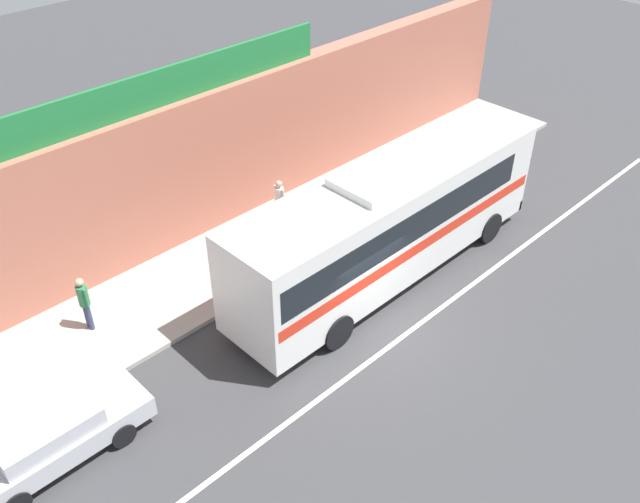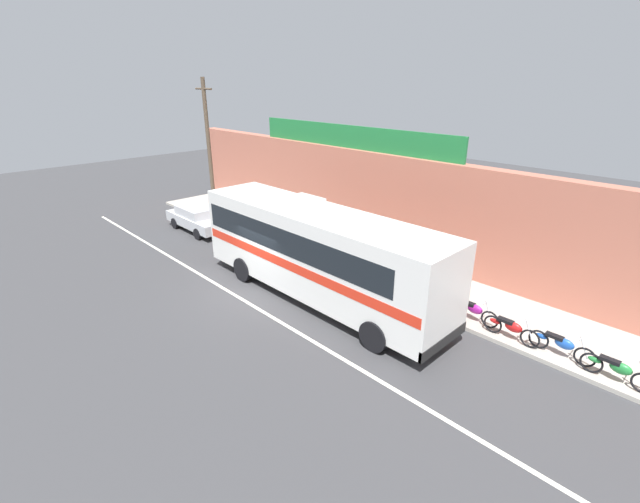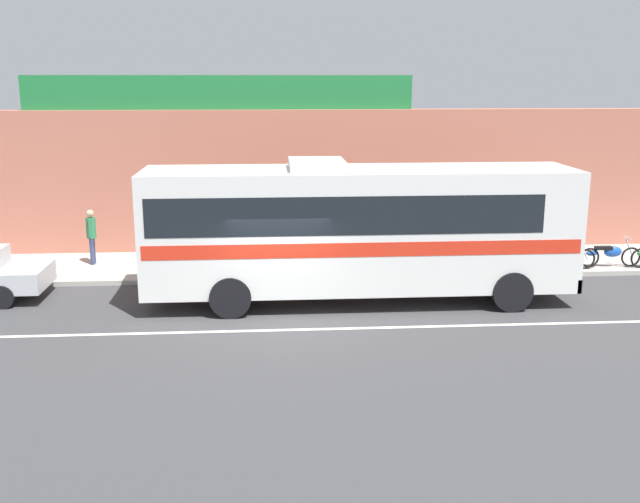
{
  "view_description": "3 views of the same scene",
  "coord_description": "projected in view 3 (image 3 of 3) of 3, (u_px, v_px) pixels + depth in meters",
  "views": [
    {
      "loc": [
        -11.05,
        -9.16,
        13.16
      ],
      "look_at": [
        0.38,
        2.53,
        1.17
      ],
      "focal_mm": 38.44,
      "sensor_mm": 36.0,
      "label": 1
    },
    {
      "loc": [
        13.09,
        -9.08,
        8.06
      ],
      "look_at": [
        1.4,
        2.26,
        1.52
      ],
      "focal_mm": 24.31,
      "sensor_mm": 36.0,
      "label": 2
    },
    {
      "loc": [
        -0.26,
        -17.39,
        5.83
      ],
      "look_at": [
        1.11,
        1.55,
        1.34
      ],
      "focal_mm": 41.47,
      "sensor_mm": 36.0,
      "label": 3
    }
  ],
  "objects": [
    {
      "name": "ground_plane",
      "position": [
        280.0,
        319.0,
        18.24
      ],
      "size": [
        70.0,
        70.0,
        0.0
      ],
      "primitive_type": "plane",
      "color": "#3A3A3D"
    },
    {
      "name": "pedestrian_near_shop",
      "position": [
        322.0,
        228.0,
        23.48
      ],
      "size": [
        0.3,
        0.48,
        1.73
      ],
      "color": "brown",
      "rests_on": "sidewalk_slab"
    },
    {
      "name": "storefront_billboard",
      "position": [
        219.0,
        92.0,
        24.02
      ],
      "size": [
        12.66,
        0.12,
        1.1
      ],
      "primitive_type": "cube",
      "color": "#1E7538",
      "rests_on": "storefront_facade"
    },
    {
      "name": "sidewalk_slab",
      "position": [
        276.0,
        265.0,
        23.27
      ],
      "size": [
        30.0,
        3.6,
        0.14
      ],
      "primitive_type": "cube",
      "color": "#A8A399",
      "rests_on": "ground_plane"
    },
    {
      "name": "motorcycle_blue",
      "position": [
        517.0,
        255.0,
        22.44
      ],
      "size": [
        1.86,
        0.56,
        0.94
      ],
      "color": "black",
      "rests_on": "sidewalk_slab"
    },
    {
      "name": "pedestrian_far_left",
      "position": [
        91.0,
        233.0,
        22.87
      ],
      "size": [
        0.3,
        0.48,
        1.72
      ],
      "color": "navy",
      "rests_on": "sidewalk_slab"
    },
    {
      "name": "motorcycle_orange",
      "position": [
        609.0,
        254.0,
        22.61
      ],
      "size": [
        1.93,
        0.56,
        0.94
      ],
      "color": "black",
      "rests_on": "sidewalk_slab"
    },
    {
      "name": "intercity_bus",
      "position": [
        356.0,
        225.0,
        19.29
      ],
      "size": [
        11.16,
        2.63,
        3.78
      ],
      "color": "silver",
      "rests_on": "ground_plane"
    },
    {
      "name": "motorcycle_green",
      "position": [
        565.0,
        256.0,
        22.35
      ],
      "size": [
        1.83,
        0.56,
        0.94
      ],
      "color": "black",
      "rests_on": "sidewalk_slab"
    },
    {
      "name": "road_center_stripe",
      "position": [
        280.0,
        330.0,
        17.46
      ],
      "size": [
        30.0,
        0.14,
        0.01
      ],
      "primitive_type": "cube",
      "color": "silver",
      "rests_on": "ground_plane"
    },
    {
      "name": "storefront_facade",
      "position": [
        275.0,
        182.0,
        24.82
      ],
      "size": [
        30.0,
        0.7,
        4.8
      ],
      "primitive_type": "cube",
      "color": "#B26651",
      "rests_on": "ground_plane"
    }
  ]
}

